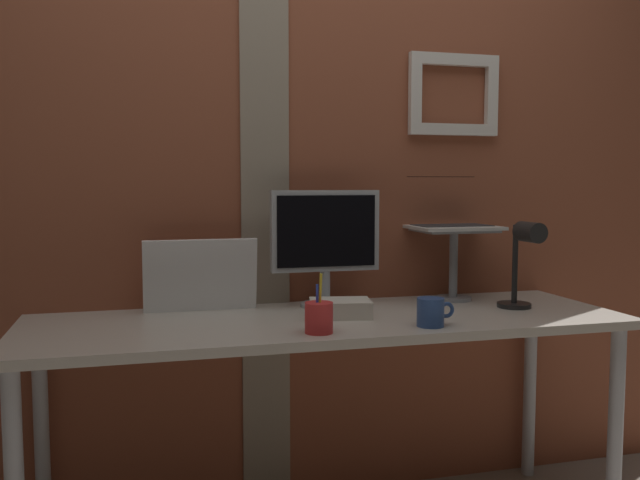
# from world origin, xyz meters

# --- Properties ---
(brick_wall_back) EXTENTS (3.48, 0.16, 2.35)m
(brick_wall_back) POSITION_xyz_m (0.00, 0.35, 1.18)
(brick_wall_back) COLOR brown
(brick_wall_back) RESTS_ON ground_plane
(desk) EXTENTS (1.99, 0.64, 0.76)m
(desk) POSITION_xyz_m (-0.00, -0.02, 0.68)
(desk) COLOR beige
(desk) RESTS_ON ground_plane
(monitor) EXTENTS (0.40, 0.18, 0.42)m
(monitor) POSITION_xyz_m (0.04, 0.17, 1.00)
(monitor) COLOR #ADB2B7
(monitor) RESTS_ON desk
(laptop_stand) EXTENTS (0.28, 0.22, 0.27)m
(laptop_stand) POSITION_xyz_m (0.55, 0.17, 0.94)
(laptop_stand) COLOR gray
(laptop_stand) RESTS_ON desk
(laptop) EXTENTS (0.32, 0.28, 0.22)m
(laptop) POSITION_xyz_m (0.55, 0.24, 1.08)
(laptop) COLOR silver
(laptop) RESTS_ON laptop_stand
(whiteboard_panel) EXTENTS (0.39, 0.05, 0.25)m
(whiteboard_panel) POSITION_xyz_m (-0.40, 0.19, 0.88)
(whiteboard_panel) COLOR white
(whiteboard_panel) RESTS_ON desk
(desk_lamp) EXTENTS (0.12, 0.20, 0.31)m
(desk_lamp) POSITION_xyz_m (0.69, -0.08, 0.95)
(desk_lamp) COLOR black
(desk_lamp) RESTS_ON desk
(pen_cup) EXTENTS (0.08, 0.08, 0.18)m
(pen_cup) POSITION_xyz_m (-0.09, -0.24, 0.80)
(pen_cup) COLOR red
(pen_cup) RESTS_ON desk
(coffee_mug) EXTENTS (0.12, 0.09, 0.09)m
(coffee_mug) POSITION_xyz_m (0.27, -0.24, 0.80)
(coffee_mug) COLOR #2D4C8C
(coffee_mug) RESTS_ON desk
(paper_clutter_stack) EXTENTS (0.22, 0.17, 0.06)m
(paper_clutter_stack) POSITION_xyz_m (0.04, -0.02, 0.79)
(paper_clutter_stack) COLOR silver
(paper_clutter_stack) RESTS_ON desk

